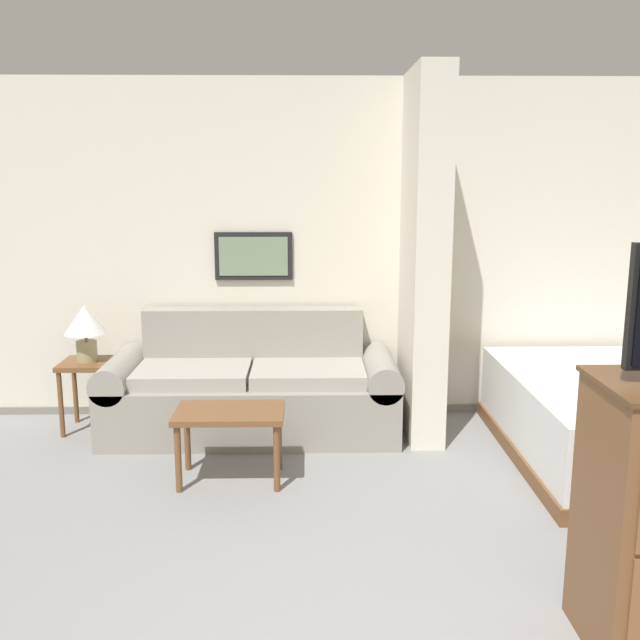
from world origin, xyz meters
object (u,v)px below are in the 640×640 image
(couch, at_px, (252,390))
(table_lamp, at_px, (85,324))
(bed, at_px, (626,418))
(coffee_table, at_px, (230,421))

(couch, bearing_deg, table_lamp, 177.56)
(bed, bearing_deg, couch, 167.39)
(couch, relative_size, table_lamp, 5.10)
(coffee_table, height_order, table_lamp, table_lamp)
(couch, bearing_deg, coffee_table, -94.44)
(table_lamp, bearing_deg, bed, -9.38)
(couch, distance_m, coffee_table, 0.89)
(coffee_table, relative_size, bed, 0.35)
(coffee_table, distance_m, bed, 2.64)
(table_lamp, xyz_separation_m, bed, (3.76, -0.62, -0.53))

